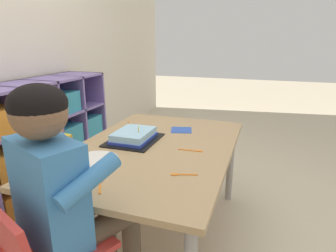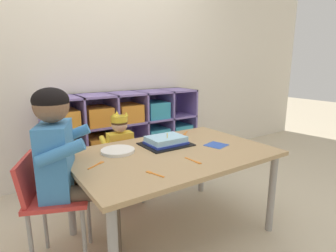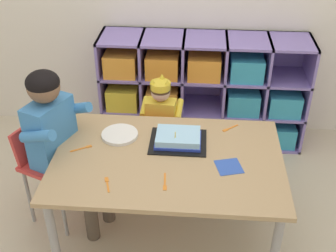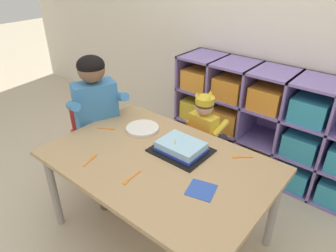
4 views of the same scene
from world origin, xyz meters
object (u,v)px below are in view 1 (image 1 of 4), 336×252
object	(u,v)px
classroom_chair_blue	(66,180)
birthday_cake_on_tray	(134,136)
fork_near_cake_tray	(100,185)
fork_at_table_front_edge	(131,124)
fork_beside_plate_stack	(192,150)
child_with_crown	(51,156)
classroom_chair_adult_side	(44,252)
paper_plate_stack	(96,161)
adult_helper_seated	(66,188)
fork_scattered_mid_table	(182,174)
activity_table	(155,156)

from	to	relation	value
classroom_chair_blue	birthday_cake_on_tray	size ratio (longest dim) A/B	1.69
fork_near_cake_tray	fork_at_table_front_edge	world-z (taller)	same
fork_beside_plate_stack	classroom_chair_blue	bearing A→B (deg)	3.47
child_with_crown	birthday_cake_on_tray	distance (m)	0.56
classroom_chair_adult_side	fork_at_table_front_edge	distance (m)	1.16
classroom_chair_blue	paper_plate_stack	size ratio (longest dim) A/B	2.57
classroom_chair_adult_side	fork_near_cake_tray	size ratio (longest dim) A/B	5.68
adult_helper_seated	fork_scattered_mid_table	world-z (taller)	adult_helper_seated
adult_helper_seated	birthday_cake_on_tray	world-z (taller)	adult_helper_seated
activity_table	fork_scattered_mid_table	distance (m)	0.40
paper_plate_stack	fork_scattered_mid_table	world-z (taller)	paper_plate_stack
adult_helper_seated	birthday_cake_on_tray	distance (m)	0.71
classroom_chair_adult_side	birthday_cake_on_tray	world-z (taller)	birthday_cake_on_tray
child_with_crown	fork_at_table_front_edge	xyz separation A→B (m)	(0.46, -0.34, 0.12)
adult_helper_seated	birthday_cake_on_tray	size ratio (longest dim) A/B	3.15
paper_plate_stack	fork_near_cake_tray	distance (m)	0.25
fork_scattered_mid_table	fork_near_cake_tray	distance (m)	0.37
classroom_chair_blue	classroom_chair_adult_side	bearing A→B (deg)	37.61
fork_scattered_mid_table	fork_at_table_front_edge	xyz separation A→B (m)	(0.67, 0.59, -0.00)
paper_plate_stack	fork_beside_plate_stack	size ratio (longest dim) A/B	1.62
adult_helper_seated	fork_scattered_mid_table	bearing A→B (deg)	-112.79
fork_near_cake_tray	classroom_chair_blue	bearing A→B (deg)	-158.97
birthday_cake_on_tray	fork_at_table_front_edge	xyz separation A→B (m)	(0.32, 0.18, -0.02)
fork_near_cake_tray	paper_plate_stack	bearing A→B (deg)	-174.73
adult_helper_seated	fork_beside_plate_stack	bearing A→B (deg)	-93.95
activity_table	fork_near_cake_tray	size ratio (longest dim) A/B	10.99
classroom_chair_adult_side	adult_helper_seated	distance (m)	0.25
fork_scattered_mid_table	fork_near_cake_tray	xyz separation A→B (m)	(-0.21, 0.30, 0.00)
activity_table	fork_scattered_mid_table	world-z (taller)	fork_scattered_mid_table
activity_table	paper_plate_stack	size ratio (longest dim) A/B	5.89
child_with_crown	fork_at_table_front_edge	bearing A→B (deg)	148.00
fork_near_cake_tray	adult_helper_seated	bearing A→B (deg)	-51.10
child_with_crown	fork_at_table_front_edge	world-z (taller)	child_with_crown
child_with_crown	fork_near_cake_tray	distance (m)	0.76
birthday_cake_on_tray	fork_scattered_mid_table	bearing A→B (deg)	-130.57
child_with_crown	fork_beside_plate_stack	size ratio (longest dim) A/B	5.79
classroom_chair_blue	fork_scattered_mid_table	world-z (taller)	fork_scattered_mid_table
paper_plate_stack	adult_helper_seated	bearing A→B (deg)	-164.97
adult_helper_seated	fork_scattered_mid_table	xyz separation A→B (m)	(0.36, -0.36, -0.05)
classroom_chair_blue	paper_plate_stack	world-z (taller)	paper_plate_stack
child_with_crown	classroom_chair_adult_side	world-z (taller)	child_with_crown
child_with_crown	birthday_cake_on_tray	size ratio (longest dim) A/B	2.36
child_with_crown	fork_scattered_mid_table	world-z (taller)	child_with_crown
classroom_chair_blue	birthday_cake_on_tray	world-z (taller)	birthday_cake_on_tray
child_with_crown	fork_scattered_mid_table	xyz separation A→B (m)	(-0.21, -0.93, 0.12)
child_with_crown	adult_helper_seated	distance (m)	0.82
fork_beside_plate_stack	fork_at_table_front_edge	xyz separation A→B (m)	(0.36, 0.56, -0.00)
fork_scattered_mid_table	fork_at_table_front_edge	world-z (taller)	same
paper_plate_stack	fork_scattered_mid_table	size ratio (longest dim) A/B	1.84
classroom_chair_blue	paper_plate_stack	bearing A→B (deg)	65.63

